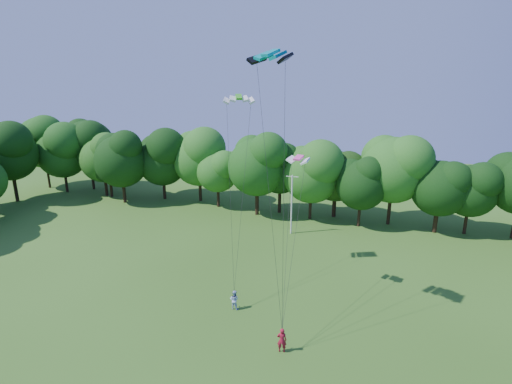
# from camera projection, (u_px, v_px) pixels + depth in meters

# --- Properties ---
(utility_pole) EXTENTS (1.51, 0.19, 7.54)m
(utility_pole) POSITION_uv_depth(u_px,v_px,m) (292.00, 204.00, 49.08)
(utility_pole) COLOR silver
(utility_pole) RESTS_ON ground
(kite_flyer_left) EXTENTS (0.76, 0.57, 1.89)m
(kite_flyer_left) POSITION_uv_depth(u_px,v_px,m) (282.00, 340.00, 28.36)
(kite_flyer_left) COLOR maroon
(kite_flyer_left) RESTS_ON ground
(kite_flyer_right) EXTENTS (0.89, 0.73, 1.69)m
(kite_flyer_right) POSITION_uv_depth(u_px,v_px,m) (234.00, 300.00, 33.67)
(kite_flyer_right) COLOR #B3C9F8
(kite_flyer_right) RESTS_ON ground
(kite_teal) EXTENTS (3.42, 2.58, 0.61)m
(kite_teal) POSITION_uv_depth(u_px,v_px,m) (271.00, 53.00, 26.99)
(kite_teal) COLOR #048B95
(kite_teal) RESTS_ON ground
(kite_green) EXTENTS (3.08, 2.24, 0.51)m
(kite_green) POSITION_uv_depth(u_px,v_px,m) (239.00, 97.00, 36.43)
(kite_green) COLOR green
(kite_green) RESTS_ON ground
(kite_pink) EXTENTS (2.07, 1.40, 0.38)m
(kite_pink) POSITION_uv_depth(u_px,v_px,m) (298.00, 158.00, 33.37)
(kite_pink) COLOR #FF46AE
(kite_pink) RESTS_ON ground
(tree_back_west) EXTENTS (7.97, 7.97, 11.60)m
(tree_back_west) POSITION_uv_depth(u_px,v_px,m) (102.00, 152.00, 64.09)
(tree_back_west) COLOR black
(tree_back_west) RESTS_ON ground
(tree_back_center) EXTENTS (7.65, 7.65, 11.13)m
(tree_back_center) POSITION_uv_depth(u_px,v_px,m) (336.00, 168.00, 54.27)
(tree_back_center) COLOR #321F13
(tree_back_center) RESTS_ON ground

